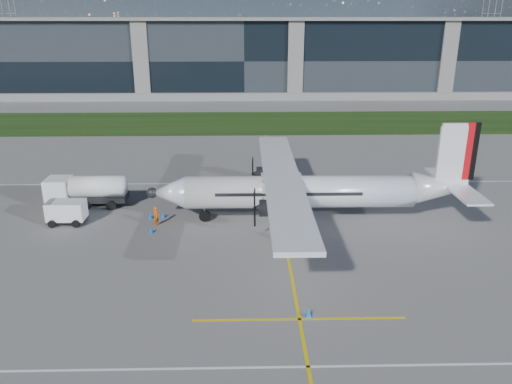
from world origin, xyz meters
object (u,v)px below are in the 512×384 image
baggage_tug (67,212)px  safety_cone_portwing (309,312)px  pylon_east (491,18)px  safety_cone_nose_port (151,230)px  fuel_tanker_truck (81,191)px  turboprop_aircraft (312,173)px  safety_cone_nose_stbd (163,215)px  pylon_west (7,18)px  safety_cone_fwd (151,216)px  ground_crew_person (156,215)px

baggage_tug → safety_cone_portwing: baggage_tug is taller
pylon_east → safety_cone_nose_port: (-92.36, -144.00, -14.75)m
fuel_tanker_truck → pylon_east: bearing=54.2°
turboprop_aircraft → safety_cone_nose_stbd: size_ratio=54.37×
pylon_west → safety_cone_portwing: 177.33m
pylon_west → baggage_tug: bearing=-65.2°
pylon_west → safety_cone_nose_stbd: size_ratio=60.00×
fuel_tanker_truck → safety_cone_nose_port: bearing=-40.1°
safety_cone_fwd → safety_cone_nose_stbd: bearing=10.7°
pylon_east → ground_crew_person: size_ratio=16.45×
baggage_tug → pylon_east: bearing=55.0°
safety_cone_fwd → safety_cone_nose_port: size_ratio=1.00×
fuel_tanker_truck → ground_crew_person: (7.36, -4.58, -0.46)m
turboprop_aircraft → safety_cone_nose_stbd: (-12.29, 0.92, -3.83)m
turboprop_aircraft → safety_cone_nose_port: (-12.76, -2.21, -3.83)m
safety_cone_fwd → fuel_tanker_truck: bearing=155.0°
pylon_west → safety_cone_nose_port: 161.96m
ground_crew_person → pylon_east: bearing=-6.5°
pylon_east → safety_cone_nose_stbd: (-91.89, -140.86, -14.75)m
safety_cone_nose_stbd → safety_cone_nose_port: size_ratio=1.00×
safety_cone_portwing → safety_cone_fwd: 18.61m
baggage_tug → safety_cone_nose_port: size_ratio=6.33×
safety_cone_portwing → safety_cone_fwd: bearing=128.0°
fuel_tanker_truck → safety_cone_fwd: size_ratio=14.67×
baggage_tug → safety_cone_fwd: size_ratio=6.33×
baggage_tug → ground_crew_person: (7.34, -0.61, -0.04)m
pylon_west → safety_cone_fwd: pylon_west is taller
fuel_tanker_truck → baggage_tug: (0.02, -3.97, -0.43)m
turboprop_aircraft → safety_cone_fwd: bearing=176.9°
safety_cone_nose_stbd → pylon_east: bearing=56.9°
pylon_west → ground_crew_person: bearing=-62.9°
pylon_west → baggage_tug: (65.50, -141.95, -14.05)m
pylon_east → turboprop_aircraft: (-79.60, -141.78, -10.92)m
pylon_east → baggage_tug: 173.92m
pylon_west → fuel_tanker_truck: size_ratio=4.09×
pylon_west → safety_cone_nose_port: pylon_west is taller
pylon_east → safety_cone_nose_stbd: bearing=-123.1°
pylon_east → safety_cone_nose_stbd: 168.83m
pylon_east → safety_cone_portwing: pylon_east is taller
fuel_tanker_truck → safety_cone_nose_stbd: size_ratio=14.67×
ground_crew_person → safety_cone_portwing: 16.97m
pylon_east → ground_crew_person: pylon_east is taller
turboprop_aircraft → safety_cone_fwd: size_ratio=54.37×
baggage_tug → safety_cone_nose_stbd: 7.72m
turboprop_aircraft → safety_cone_portwing: bearing=-97.6°
ground_crew_person → safety_cone_fwd: size_ratio=3.65×
turboprop_aircraft → safety_cone_fwd: (-13.32, 0.73, -3.83)m
safety_cone_portwing → ground_crew_person: bearing=129.1°
fuel_tanker_truck → ground_crew_person: bearing=-31.9°
pylon_east → safety_cone_fwd: (-92.92, -141.06, -14.75)m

